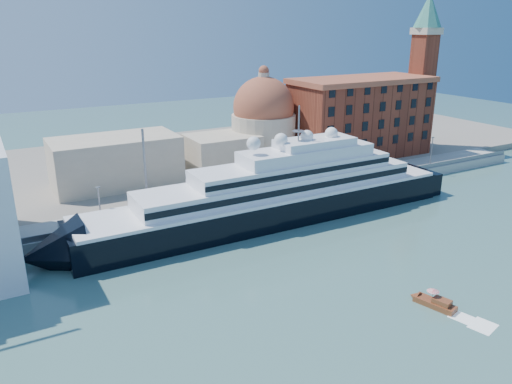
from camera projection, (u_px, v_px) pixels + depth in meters
ground at (320, 268)px, 86.32m from camera, size 400.00×400.00×0.00m
quay at (232, 203)px, 114.06m from camera, size 180.00×10.00×2.50m
land at (171, 163)px, 148.06m from camera, size 260.00×72.00×2.00m
quay_fence at (242, 201)px, 109.74m from camera, size 180.00×0.10×1.20m
superyacht at (261, 201)px, 104.35m from camera, size 94.58×13.11×28.27m
water_taxi at (436, 303)px, 74.10m from camera, size 3.60×6.48×2.92m
warehouse at (360, 117)px, 148.95m from camera, size 43.00×19.00×23.25m
campanile at (423, 62)px, 155.25m from camera, size 8.40×8.40×47.00m
church at (214, 139)px, 133.55m from camera, size 66.00×18.00×25.50m
lamp_posts at (181, 176)px, 104.03m from camera, size 120.80×2.40×18.00m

